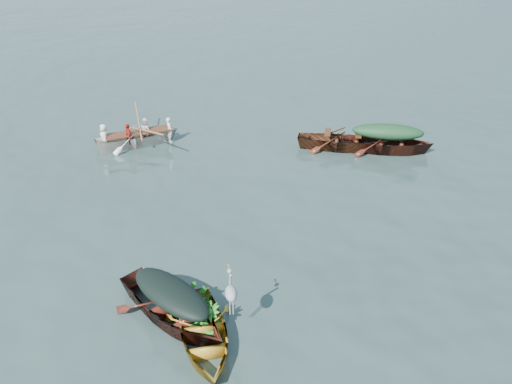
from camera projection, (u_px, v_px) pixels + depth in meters
ground at (303, 269)px, 11.20m from camera, size 140.00×140.00×0.00m
yellow_dinghy at (204, 343)px, 9.22m from camera, size 1.55×3.12×0.81m
dark_covered_boat at (174, 319)px, 9.79m from camera, size 3.37×3.83×0.94m
green_tarp_boat at (385, 152)px, 16.99m from camera, size 4.49×2.60×0.99m
open_wooden_boat at (342, 149)px, 17.19m from camera, size 4.44×2.64×0.98m
rowed_boat at (139, 145)px, 17.49m from camera, size 4.23×2.32×0.95m
dark_tarp_cover at (171, 292)px, 9.47m from camera, size 1.85×2.11×0.40m
green_tarp_cover at (388, 131)px, 16.63m from camera, size 2.47×1.43×0.52m
thwart_benches at (343, 135)px, 16.95m from camera, size 2.26×1.44×0.04m
heron at (231, 300)px, 8.97m from camera, size 0.31×0.42×0.92m
dinghy_weeds at (199, 294)px, 9.37m from camera, size 0.77×0.95×0.60m
rowers at (136, 122)px, 17.09m from camera, size 3.03×1.86×0.76m
oars at (137, 132)px, 17.25m from camera, size 1.31×2.66×0.06m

